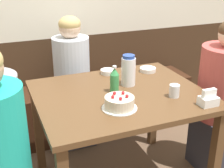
% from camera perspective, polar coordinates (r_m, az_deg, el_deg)
% --- Properties ---
extents(bench_seat, '(2.11, 0.38, 0.48)m').
position_cam_1_polar(bench_seat, '(2.98, -5.01, -4.56)').
color(bench_seat, '#381E11').
rests_on(bench_seat, ground_plane).
extents(dining_table, '(1.10, 0.92, 0.75)m').
position_cam_1_polar(dining_table, '(2.10, 1.47, -4.18)').
color(dining_table, brown).
rests_on(dining_table, ground_plane).
extents(birthday_cake, '(0.21, 0.21, 0.09)m').
position_cam_1_polar(birthday_cake, '(1.83, 1.38, -3.46)').
color(birthday_cake, white).
rests_on(birthday_cake, dining_table).
extents(water_pitcher, '(0.10, 0.10, 0.22)m').
position_cam_1_polar(water_pitcher, '(2.14, 3.02, 2.47)').
color(water_pitcher, white).
rests_on(water_pitcher, dining_table).
extents(soju_bottle, '(0.06, 0.06, 0.18)m').
position_cam_1_polar(soju_bottle, '(2.04, 0.45, 0.78)').
color(soju_bottle, '#388E4C').
rests_on(soju_bottle, dining_table).
extents(napkin_holder, '(0.11, 0.08, 0.11)m').
position_cam_1_polar(napkin_holder, '(1.96, 17.20, -2.71)').
color(napkin_holder, white).
rests_on(napkin_holder, dining_table).
extents(bowl_soup_white, '(0.11, 0.11, 0.03)m').
position_cam_1_polar(bowl_soup_white, '(2.38, -0.78, 2.28)').
color(bowl_soup_white, white).
rests_on(bowl_soup_white, dining_table).
extents(bowl_rice_small, '(0.12, 0.12, 0.03)m').
position_cam_1_polar(bowl_rice_small, '(2.44, 6.57, 2.64)').
color(bowl_rice_small, white).
rests_on(bowl_rice_small, dining_table).
extents(glass_water_tall, '(0.07, 0.07, 0.08)m').
position_cam_1_polar(glass_water_tall, '(2.02, 11.33, -1.24)').
color(glass_water_tall, silver).
rests_on(glass_water_tall, dining_table).
extents(person_teal_shirt, '(0.39, 0.39, 1.18)m').
position_cam_1_polar(person_teal_shirt, '(2.48, 19.57, -2.62)').
color(person_teal_shirt, '#33333D').
rests_on(person_teal_shirt, ground_plane).
extents(person_dark_striped, '(0.30, 0.34, 1.15)m').
position_cam_1_polar(person_dark_striped, '(2.73, -7.18, -0.59)').
color(person_dark_striped, '#33333D').
rests_on(person_dark_striped, ground_plane).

